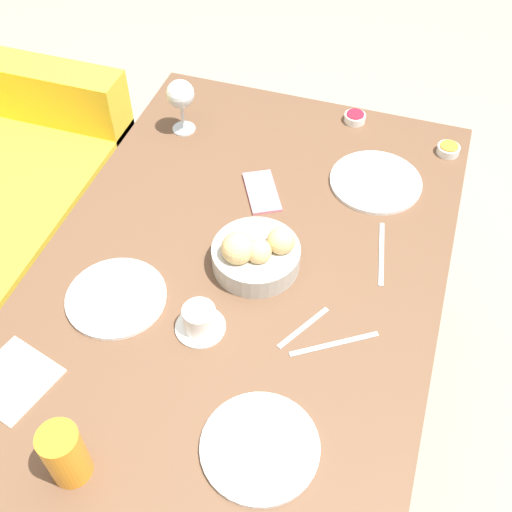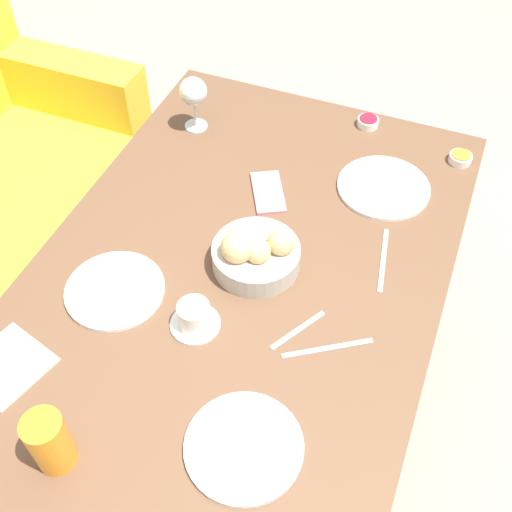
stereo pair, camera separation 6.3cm
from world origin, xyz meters
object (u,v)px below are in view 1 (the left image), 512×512
at_px(cell_phone, 262,192).
at_px(plate_near_right, 376,182).
at_px(bread_basket, 256,254).
at_px(coffee_cup, 200,320).
at_px(jam_bowl_berry, 355,117).
at_px(juice_glass, 65,454).
at_px(fork_silver, 334,344).
at_px(plate_near_left, 260,447).
at_px(knife_silver, 381,253).
at_px(spoon_coffee, 303,328).
at_px(napkin, 13,380).
at_px(wine_glass, 180,96).
at_px(plate_far_center, 116,298).
at_px(jam_bowl_honey, 448,149).

bearing_deg(cell_phone, plate_near_right, -64.91).
bearing_deg(plate_near_right, bread_basket, 150.04).
bearing_deg(coffee_cup, jam_bowl_berry, -11.29).
relative_size(juice_glass, fork_silver, 0.79).
height_order(plate_near_left, knife_silver, plate_near_left).
bearing_deg(juice_glass, bread_basket, -16.49).
bearing_deg(bread_basket, jam_bowl_berry, -9.55).
bearing_deg(spoon_coffee, napkin, 120.13).
relative_size(plate_near_left, napkin, 1.22).
bearing_deg(wine_glass, fork_silver, -134.87).
xyz_separation_m(coffee_cup, spoon_coffee, (0.07, -0.21, -0.03)).
xyz_separation_m(bread_basket, spoon_coffee, (-0.13, -0.15, -0.04)).
relative_size(fork_silver, cell_phone, 1.01).
distance_m(fork_silver, knife_silver, 0.28).
bearing_deg(spoon_coffee, wine_glass, 42.27).
height_order(coffee_cup, napkin, coffee_cup).
height_order(jam_bowl_berry, cell_phone, jam_bowl_berry).
bearing_deg(wine_glass, spoon_coffee, -137.73).
height_order(plate_near_right, knife_silver, plate_near_right).
height_order(spoon_coffee, cell_phone, cell_phone).
bearing_deg(plate_far_center, cell_phone, -25.69).
bearing_deg(bread_basket, wine_glass, 40.08).
distance_m(plate_far_center, coffee_cup, 0.21).
xyz_separation_m(plate_far_center, juice_glass, (-0.37, -0.10, 0.06)).
bearing_deg(spoon_coffee, plate_far_center, 97.30).
bearing_deg(plate_near_right, jam_bowl_berry, 24.21).
bearing_deg(wine_glass, plate_near_right, -95.41).
bearing_deg(fork_silver, jam_bowl_honey, -12.15).
relative_size(plate_near_left, jam_bowl_berry, 3.72).
bearing_deg(coffee_cup, cell_phone, 0.24).
relative_size(spoon_coffee, cell_phone, 0.79).
height_order(jam_bowl_berry, napkin, jam_bowl_berry).
height_order(juice_glass, knife_silver, juice_glass).
xyz_separation_m(plate_far_center, jam_bowl_berry, (0.78, -0.36, 0.01)).
xyz_separation_m(plate_near_left, juice_glass, (-0.14, 0.31, 0.06)).
distance_m(wine_glass, spoon_coffee, 0.74).
relative_size(napkin, cell_phone, 1.10).
distance_m(plate_near_left, spoon_coffee, 0.28).
bearing_deg(fork_silver, plate_near_right, 1.49).
bearing_deg(wine_glass, jam_bowl_berry, -67.52).
xyz_separation_m(wine_glass, napkin, (-0.85, 0.02, -0.11)).
bearing_deg(juice_glass, napkin, 58.13).
bearing_deg(jam_bowl_honey, juice_glass, 154.02).
distance_m(wine_glass, knife_silver, 0.69).
relative_size(bread_basket, fork_silver, 1.19).
relative_size(plate_far_center, jam_bowl_berry, 3.69).
bearing_deg(plate_far_center, jam_bowl_berry, -24.88).
relative_size(wine_glass, spoon_coffee, 1.18).
xyz_separation_m(plate_near_right, coffee_cup, (-0.56, 0.27, 0.02)).
bearing_deg(jam_bowl_berry, jam_bowl_honey, -102.38).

